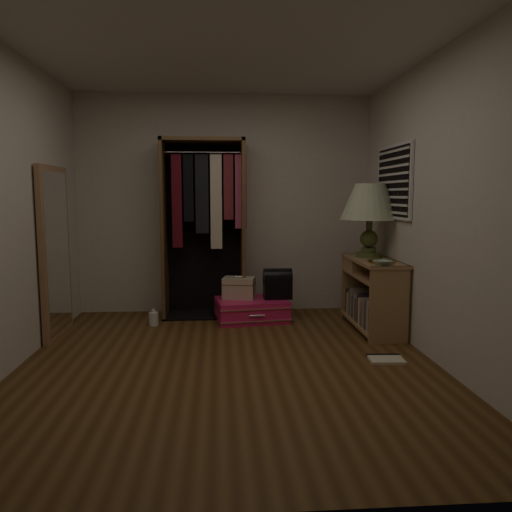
{
  "coord_description": "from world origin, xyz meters",
  "views": [
    {
      "loc": [
        -0.07,
        -4.07,
        1.42
      ],
      "look_at": [
        0.3,
        0.95,
        0.8
      ],
      "focal_mm": 35.0,
      "sensor_mm": 36.0,
      "label": 1
    }
  ],
  "objects_px": {
    "train_case": "(239,288)",
    "table_lamp": "(370,203)",
    "floor_mirror": "(55,252)",
    "open_wardrobe": "(206,213)",
    "console_bookshelf": "(371,292)",
    "white_jug": "(154,319)",
    "pink_suitcase": "(251,310)",
    "black_bag": "(278,283)"
  },
  "relations": [
    {
      "from": "open_wardrobe",
      "to": "table_lamp",
      "type": "distance_m",
      "value": 1.86
    },
    {
      "from": "floor_mirror",
      "to": "console_bookshelf",
      "type": "bearing_deg",
      "value": 0.68
    },
    {
      "from": "open_wardrobe",
      "to": "white_jug",
      "type": "height_order",
      "value": "open_wardrobe"
    },
    {
      "from": "floor_mirror",
      "to": "train_case",
      "type": "relative_size",
      "value": 4.23
    },
    {
      "from": "pink_suitcase",
      "to": "white_jug",
      "type": "xyz_separation_m",
      "value": [
        -1.08,
        -0.15,
        -0.05
      ]
    },
    {
      "from": "table_lamp",
      "to": "open_wardrobe",
      "type": "bearing_deg",
      "value": 161.67
    },
    {
      "from": "table_lamp",
      "to": "white_jug",
      "type": "bearing_deg",
      "value": 176.79
    },
    {
      "from": "open_wardrobe",
      "to": "white_jug",
      "type": "xyz_separation_m",
      "value": [
        -0.57,
        -0.45,
        -1.14
      ]
    },
    {
      "from": "black_bag",
      "to": "pink_suitcase",
      "type": "bearing_deg",
      "value": -175.52
    },
    {
      "from": "pink_suitcase",
      "to": "train_case",
      "type": "relative_size",
      "value": 2.17
    },
    {
      "from": "black_bag",
      "to": "console_bookshelf",
      "type": "bearing_deg",
      "value": -26.74
    },
    {
      "from": "open_wardrobe",
      "to": "train_case",
      "type": "xyz_separation_m",
      "value": [
        0.37,
        -0.25,
        -0.84
      ]
    },
    {
      "from": "console_bookshelf",
      "to": "white_jug",
      "type": "height_order",
      "value": "console_bookshelf"
    },
    {
      "from": "pink_suitcase",
      "to": "black_bag",
      "type": "height_order",
      "value": "black_bag"
    },
    {
      "from": "train_case",
      "to": "table_lamp",
      "type": "xyz_separation_m",
      "value": [
        1.39,
        -0.34,
        0.96
      ]
    },
    {
      "from": "console_bookshelf",
      "to": "table_lamp",
      "type": "bearing_deg",
      "value": 87.8
    },
    {
      "from": "table_lamp",
      "to": "train_case",
      "type": "bearing_deg",
      "value": 166.38
    },
    {
      "from": "console_bookshelf",
      "to": "table_lamp",
      "type": "xyz_separation_m",
      "value": [
        0.01,
        0.15,
        0.93
      ]
    },
    {
      "from": "floor_mirror",
      "to": "pink_suitcase",
      "type": "bearing_deg",
      "value": 13.18
    },
    {
      "from": "console_bookshelf",
      "to": "black_bag",
      "type": "height_order",
      "value": "console_bookshelf"
    },
    {
      "from": "train_case",
      "to": "table_lamp",
      "type": "bearing_deg",
      "value": -1.49
    },
    {
      "from": "table_lamp",
      "to": "white_jug",
      "type": "distance_m",
      "value": 2.65
    },
    {
      "from": "console_bookshelf",
      "to": "black_bag",
      "type": "bearing_deg",
      "value": 154.29
    },
    {
      "from": "console_bookshelf",
      "to": "white_jug",
      "type": "relative_size",
      "value": 6.24
    },
    {
      "from": "table_lamp",
      "to": "white_jug",
      "type": "xyz_separation_m",
      "value": [
        -2.33,
        0.13,
        -1.25
      ]
    },
    {
      "from": "black_bag",
      "to": "table_lamp",
      "type": "xyz_separation_m",
      "value": [
        0.95,
        -0.31,
        0.9
      ]
    },
    {
      "from": "console_bookshelf",
      "to": "floor_mirror",
      "type": "bearing_deg",
      "value": -179.32
    },
    {
      "from": "train_case",
      "to": "white_jug",
      "type": "xyz_separation_m",
      "value": [
        -0.94,
        -0.21,
        -0.29
      ]
    },
    {
      "from": "open_wardrobe",
      "to": "floor_mirror",
      "type": "bearing_deg",
      "value": -152.47
    },
    {
      "from": "open_wardrobe",
      "to": "train_case",
      "type": "bearing_deg",
      "value": -33.62
    },
    {
      "from": "floor_mirror",
      "to": "black_bag",
      "type": "relative_size",
      "value": 4.92
    },
    {
      "from": "floor_mirror",
      "to": "train_case",
      "type": "xyz_separation_m",
      "value": [
        1.85,
        0.52,
        -0.48
      ]
    },
    {
      "from": "train_case",
      "to": "black_bag",
      "type": "xyz_separation_m",
      "value": [
        0.44,
        -0.03,
        0.05
      ]
    },
    {
      "from": "white_jug",
      "to": "table_lamp",
      "type": "bearing_deg",
      "value": -3.21
    },
    {
      "from": "white_jug",
      "to": "black_bag",
      "type": "bearing_deg",
      "value": 7.3
    },
    {
      "from": "pink_suitcase",
      "to": "train_case",
      "type": "xyz_separation_m",
      "value": [
        -0.14,
        0.06,
        0.24
      ]
    },
    {
      "from": "train_case",
      "to": "pink_suitcase",
      "type": "bearing_deg",
      "value": -10.91
    },
    {
      "from": "console_bookshelf",
      "to": "floor_mirror",
      "type": "height_order",
      "value": "floor_mirror"
    },
    {
      "from": "train_case",
      "to": "black_bag",
      "type": "relative_size",
      "value": 1.16
    },
    {
      "from": "table_lamp",
      "to": "pink_suitcase",
      "type": "bearing_deg",
      "value": 167.47
    },
    {
      "from": "black_bag",
      "to": "white_jug",
      "type": "height_order",
      "value": "black_bag"
    },
    {
      "from": "pink_suitcase",
      "to": "floor_mirror",
      "type": "bearing_deg",
      "value": -174.77
    }
  ]
}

